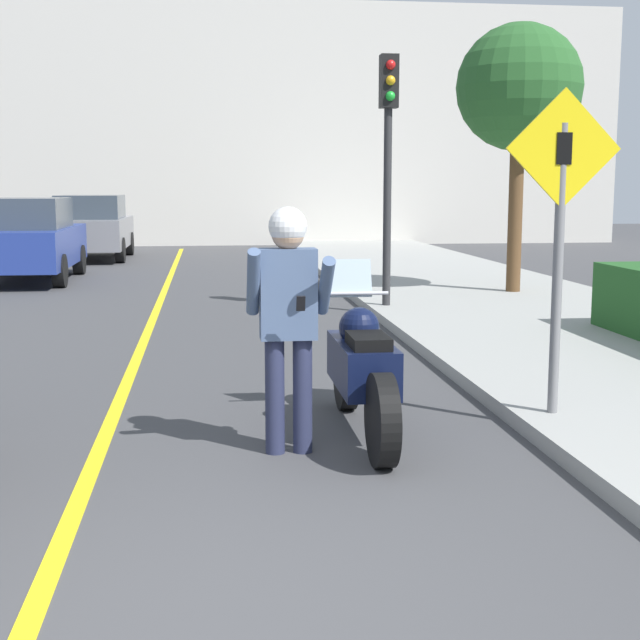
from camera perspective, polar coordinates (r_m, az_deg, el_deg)
ground_plane at (r=4.23m, az=-9.84°, el=-18.44°), size 80.00×80.00×0.00m
road_center_line at (r=9.98m, az=-11.74°, el=-2.63°), size 0.12×36.00×0.01m
building_backdrop at (r=29.83m, az=-7.74°, el=12.29°), size 28.00×1.20×7.78m
motorcycle at (r=6.88m, az=2.70°, el=-3.17°), size 0.62×2.27×1.31m
person_biker at (r=6.29m, az=-2.04°, el=1.08°), size 0.59×0.48×1.77m
crossing_sign at (r=7.12m, az=15.11°, el=6.14°), size 0.91×0.08×2.51m
traffic_light at (r=13.38m, az=4.39°, el=11.86°), size 0.26×0.30×3.67m
street_tree at (r=15.56m, az=12.64°, el=14.21°), size 2.08×2.08×4.44m
parked_car_blue at (r=18.98m, az=-18.27°, el=4.94°), size 1.88×4.20×1.68m
parked_car_grey at (r=24.27m, az=-14.38°, el=5.80°), size 1.88×4.20×1.68m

